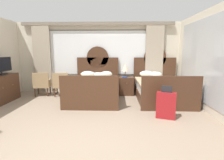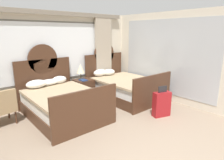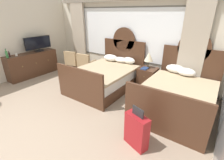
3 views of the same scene
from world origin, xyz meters
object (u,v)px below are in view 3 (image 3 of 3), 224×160
object	(u,v)px
bottle_soda_green	(7,54)
tv_flatscreen	(38,44)
bed_near_mirror	(178,95)
book_on_nightstand	(145,68)
bed_near_window	(106,76)
nightstand_between_beds	(147,78)
table_lamp_on_nightstand	(149,57)
armchair_by_window_centre	(73,60)
cup_on_dresser	(16,55)
suitcase_on_floor	(137,131)
bottle_wine_dark	(9,54)
armchair_by_window_left	(86,64)
dresser_minibar	(33,64)

from	to	relation	value
bottle_soda_green	tv_flatscreen	bearing A→B (deg)	91.88
bed_near_mirror	bottle_soda_green	world-z (taller)	bed_near_mirror
book_on_nightstand	bed_near_window	bearing A→B (deg)	-150.41
nightstand_between_beds	table_lamp_on_nightstand	world-z (taller)	table_lamp_on_nightstand
table_lamp_on_nightstand	armchair_by_window_centre	bearing A→B (deg)	-173.44
book_on_nightstand	cup_on_dresser	world-z (taller)	cup_on_dresser
book_on_nightstand	suitcase_on_floor	bearing A→B (deg)	-68.20
cup_on_dresser	book_on_nightstand	bearing A→B (deg)	25.71
nightstand_between_beds	bottle_wine_dark	bearing A→B (deg)	-152.08
book_on_nightstand	bottle_wine_dark	xyz separation A→B (m)	(-3.95, -2.02, 0.27)
bed_near_window	bottle_wine_dark	size ratio (longest dim) A/B	12.02
cup_on_dresser	armchair_by_window_left	xyz separation A→B (m)	(1.56, 1.68, -0.45)
bed_near_window	armchair_by_window_centre	xyz separation A→B (m)	(-1.97, 0.41, 0.08)
tv_flatscreen	armchair_by_window_centre	distance (m)	1.39
tv_flatscreen	bottle_soda_green	bearing A→B (deg)	-88.12
dresser_minibar	cup_on_dresser	xyz separation A→B (m)	(0.06, -0.53, 0.48)
bottle_soda_green	table_lamp_on_nightstand	bearing A→B (deg)	30.89
suitcase_on_floor	book_on_nightstand	bearing A→B (deg)	111.80
tv_flatscreen	bottle_wine_dark	world-z (taller)	tv_flatscreen
dresser_minibar	bottle_soda_green	size ratio (longest dim) A/B	6.20
bed_near_mirror	tv_flatscreen	size ratio (longest dim) A/B	2.18
cup_on_dresser	armchair_by_window_centre	bearing A→B (deg)	63.05
book_on_nightstand	bottle_soda_green	size ratio (longest dim) A/B	0.88
bed_near_window	suitcase_on_floor	distance (m)	2.54
dresser_minibar	cup_on_dresser	world-z (taller)	cup_on_dresser
bed_near_window	nightstand_between_beds	world-z (taller)	bed_near_window
table_lamp_on_nightstand	armchair_by_window_left	bearing A→B (deg)	-171.46
bottle_wine_dark	armchair_by_window_centre	size ratio (longest dim) A/B	0.22
nightstand_between_beds	bottle_soda_green	bearing A→B (deg)	-150.16
table_lamp_on_nightstand	bottle_wine_dark	xyz separation A→B (m)	(-3.97, -2.20, -0.05)
bottle_wine_dark	armchair_by_window_left	bearing A→B (deg)	48.15
bed_near_mirror	dresser_minibar	xyz separation A→B (m)	(-5.07, -0.73, 0.06)
book_on_nightstand	suitcase_on_floor	distance (m)	2.44
table_lamp_on_nightstand	dresser_minibar	world-z (taller)	table_lamp_on_nightstand
bed_near_window	book_on_nightstand	distance (m)	1.22
bed_near_mirror	bottle_soda_green	xyz separation A→B (m)	(-5.00, -1.55, 0.61)
bed_near_window	cup_on_dresser	world-z (taller)	bed_near_window
bottle_soda_green	cup_on_dresser	world-z (taller)	bottle_soda_green
bottle_soda_green	bottle_wine_dark	bearing A→B (deg)	132.03
armchair_by_window_centre	bed_near_window	bearing A→B (deg)	-11.82
book_on_nightstand	suitcase_on_floor	world-z (taller)	suitcase_on_floor
bed_near_window	armchair_by_window_left	size ratio (longest dim) A/B	2.62
bottle_soda_green	armchair_by_window_left	distance (m)	2.56
bed_near_mirror	armchair_by_window_left	xyz separation A→B (m)	(-3.45, 0.42, 0.08)
bed_near_mirror	suitcase_on_floor	xyz separation A→B (m)	(-0.26, -1.65, -0.05)
bed_near_mirror	nightstand_between_beds	xyz separation A→B (m)	(-1.09, 0.70, -0.05)
bed_near_mirror	cup_on_dresser	world-z (taller)	bed_near_mirror
bottle_soda_green	armchair_by_window_centre	size ratio (longest dim) A/B	0.35
suitcase_on_floor	table_lamp_on_nightstand	bearing A→B (deg)	109.78
bed_near_mirror	bottle_soda_green	bearing A→B (deg)	-162.81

